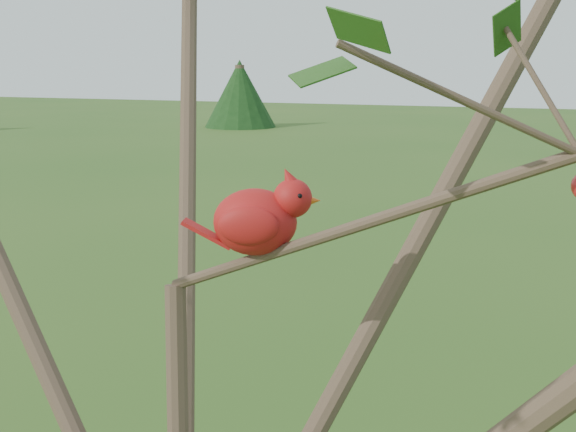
% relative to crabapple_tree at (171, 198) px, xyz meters
% --- Properties ---
extents(crabapple_tree, '(2.35, 2.05, 2.95)m').
position_rel_crabapple_tree_xyz_m(crabapple_tree, '(0.00, 0.00, 0.00)').
color(crabapple_tree, '#483526').
rests_on(crabapple_tree, ground).
extents(cardinal, '(0.21, 0.13, 0.15)m').
position_rel_crabapple_tree_xyz_m(cardinal, '(0.08, 0.11, -0.04)').
color(cardinal, red).
rests_on(cardinal, ground).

